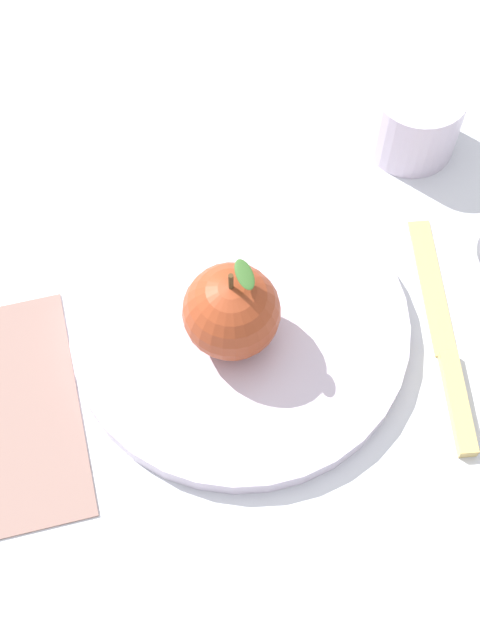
% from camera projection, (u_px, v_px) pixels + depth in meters
% --- Properties ---
extents(ground_plane, '(2.40, 2.40, 0.00)m').
position_uv_depth(ground_plane, '(265.00, 342.00, 0.69)').
color(ground_plane, silver).
extents(dinner_plate, '(0.26, 0.26, 0.02)m').
position_uv_depth(dinner_plate, '(240.00, 326.00, 0.69)').
color(dinner_plate, silver).
rests_on(dinner_plate, ground_plane).
extents(apple, '(0.07, 0.07, 0.09)m').
position_uv_depth(apple, '(232.00, 312.00, 0.64)').
color(apple, '#9E3D1E').
rests_on(apple, dinner_plate).
extents(cup, '(0.08, 0.08, 0.07)m').
position_uv_depth(cup, '(416.00, 116.00, 0.75)').
color(cup, silver).
rests_on(cup, ground_plane).
extents(knife, '(0.07, 0.21, 0.01)m').
position_uv_depth(knife, '(446.00, 352.00, 0.68)').
color(knife, '#D8B766').
rests_on(knife, ground_plane).
extents(linen_napkin, '(0.13, 0.20, 0.00)m').
position_uv_depth(linen_napkin, '(7.00, 414.00, 0.66)').
color(linen_napkin, gray).
rests_on(linen_napkin, ground_plane).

